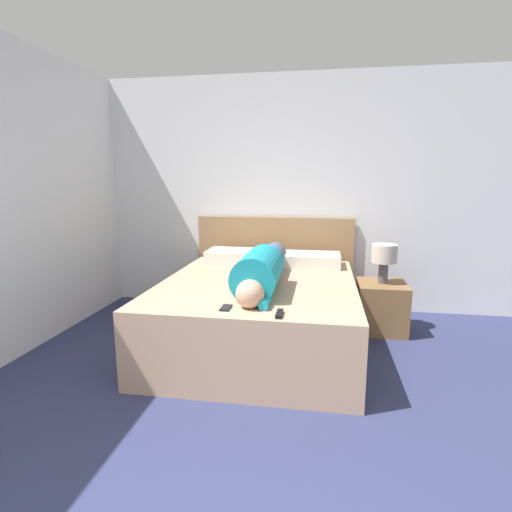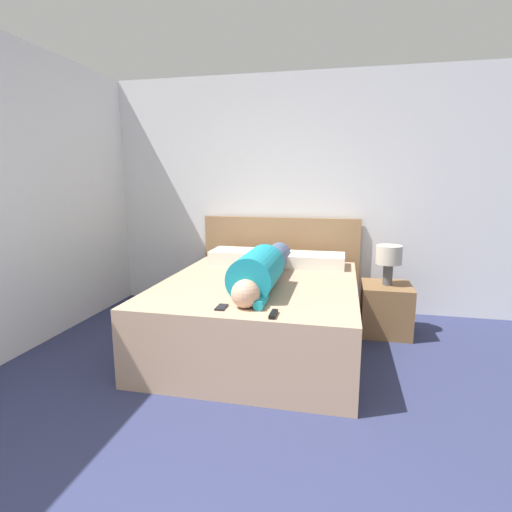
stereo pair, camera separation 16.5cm
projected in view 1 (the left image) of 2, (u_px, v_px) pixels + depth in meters
The scene contains 10 objects.
wall_back at pixel (287, 194), 4.51m from camera, with size 5.34×0.06×2.60m.
bed at pixel (259, 313), 3.55m from camera, with size 1.66×1.99×0.59m.
headboard at pixel (274, 262), 4.61m from camera, with size 1.78×0.04×1.05m.
nightstand at pixel (381, 307), 3.91m from camera, with size 0.46×0.49×0.48m.
table_lamp at pixel (384, 256), 3.82m from camera, with size 0.24×0.24×0.38m.
person_lying at pixel (263, 269), 3.31m from camera, with size 0.33×1.60×0.33m.
pillow_near_headboard at pixel (238, 257), 4.21m from camera, with size 0.63×0.40×0.14m.
pillow_second at pixel (310, 260), 4.09m from camera, with size 0.60×0.40×0.13m.
tv_remote at pixel (279, 314), 2.60m from camera, with size 0.04×0.15×0.02m.
cell_phone at pixel (226, 308), 2.74m from camera, with size 0.06×0.13×0.01m.
Camera 1 is at (0.40, -0.73, 1.46)m, focal length 28.00 mm.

